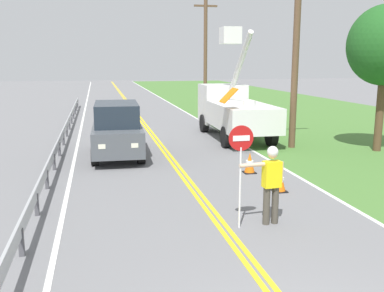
{
  "coord_description": "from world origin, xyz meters",
  "views": [
    {
      "loc": [
        -2.66,
        -3.99,
        3.71
      ],
      "look_at": [
        0.04,
        8.43,
        1.2
      ],
      "focal_mm": 40.73,
      "sensor_mm": 36.0,
      "label": 1
    }
  ],
  "objects_px": {
    "utility_pole_near": "(296,36)",
    "traffic_cone_lead": "(280,180)",
    "utility_bucket_truck": "(233,108)",
    "utility_pole_mid": "(205,52)",
    "stop_sign_paddle": "(241,154)",
    "oncoming_suv_nearest": "(117,130)",
    "traffic_cone_mid": "(250,163)",
    "flagger_worker": "(271,180)"
  },
  "relations": [
    {
      "from": "utility_pole_mid",
      "to": "traffic_cone_lead",
      "type": "distance_m",
      "value": 22.71
    },
    {
      "from": "utility_pole_mid",
      "to": "traffic_cone_lead",
      "type": "bearing_deg",
      "value": -98.52
    },
    {
      "from": "utility_pole_near",
      "to": "traffic_cone_lead",
      "type": "height_order",
      "value": "utility_pole_near"
    },
    {
      "from": "traffic_cone_mid",
      "to": "utility_pole_near",
      "type": "bearing_deg",
      "value": 48.91
    },
    {
      "from": "flagger_worker",
      "to": "traffic_cone_lead",
      "type": "distance_m",
      "value": 2.71
    },
    {
      "from": "stop_sign_paddle",
      "to": "traffic_cone_lead",
      "type": "height_order",
      "value": "stop_sign_paddle"
    },
    {
      "from": "utility_bucket_truck",
      "to": "oncoming_suv_nearest",
      "type": "relative_size",
      "value": 1.47
    },
    {
      "from": "stop_sign_paddle",
      "to": "utility_pole_mid",
      "type": "xyz_separation_m",
      "value": [
        5.31,
        24.48,
        2.65
      ]
    },
    {
      "from": "oncoming_suv_nearest",
      "to": "traffic_cone_lead",
      "type": "relative_size",
      "value": 6.65
    },
    {
      "from": "utility_pole_near",
      "to": "utility_bucket_truck",
      "type": "bearing_deg",
      "value": 118.99
    },
    {
      "from": "oncoming_suv_nearest",
      "to": "utility_pole_near",
      "type": "bearing_deg",
      "value": 1.34
    },
    {
      "from": "oncoming_suv_nearest",
      "to": "utility_pole_mid",
      "type": "distance_m",
      "value": 18.34
    },
    {
      "from": "utility_bucket_truck",
      "to": "utility_pole_near",
      "type": "distance_m",
      "value": 4.82
    },
    {
      "from": "stop_sign_paddle",
      "to": "traffic_cone_lead",
      "type": "bearing_deg",
      "value": 49.91
    },
    {
      "from": "traffic_cone_mid",
      "to": "utility_pole_mid",
      "type": "bearing_deg",
      "value": 80.22
    },
    {
      "from": "flagger_worker",
      "to": "oncoming_suv_nearest",
      "type": "height_order",
      "value": "oncoming_suv_nearest"
    },
    {
      "from": "utility_bucket_truck",
      "to": "oncoming_suv_nearest",
      "type": "bearing_deg",
      "value": -150.37
    },
    {
      "from": "flagger_worker",
      "to": "utility_bucket_truck",
      "type": "xyz_separation_m",
      "value": [
        2.66,
        11.32,
        0.36
      ]
    },
    {
      "from": "flagger_worker",
      "to": "utility_bucket_truck",
      "type": "height_order",
      "value": "utility_bucket_truck"
    },
    {
      "from": "oncoming_suv_nearest",
      "to": "utility_pole_mid",
      "type": "bearing_deg",
      "value": 65.01
    },
    {
      "from": "stop_sign_paddle",
      "to": "traffic_cone_lead",
      "type": "relative_size",
      "value": 3.33
    },
    {
      "from": "oncoming_suv_nearest",
      "to": "flagger_worker",
      "type": "bearing_deg",
      "value": -69.11
    },
    {
      "from": "utility_bucket_truck",
      "to": "traffic_cone_mid",
      "type": "relative_size",
      "value": 9.78
    },
    {
      "from": "utility_pole_near",
      "to": "traffic_cone_lead",
      "type": "relative_size",
      "value": 12.85
    },
    {
      "from": "stop_sign_paddle",
      "to": "traffic_cone_lead",
      "type": "xyz_separation_m",
      "value": [
        2.0,
        2.38,
        -1.37
      ]
    },
    {
      "from": "stop_sign_paddle",
      "to": "oncoming_suv_nearest",
      "type": "relative_size",
      "value": 0.5
    },
    {
      "from": "stop_sign_paddle",
      "to": "traffic_cone_mid",
      "type": "height_order",
      "value": "stop_sign_paddle"
    },
    {
      "from": "utility_bucket_truck",
      "to": "traffic_cone_mid",
      "type": "distance_m",
      "value": 7.08
    },
    {
      "from": "stop_sign_paddle",
      "to": "utility_bucket_truck",
      "type": "xyz_separation_m",
      "value": [
        3.43,
        11.39,
        -0.3
      ]
    },
    {
      "from": "utility_bucket_truck",
      "to": "utility_pole_near",
      "type": "xyz_separation_m",
      "value": [
        1.71,
        -3.09,
        3.28
      ]
    },
    {
      "from": "stop_sign_paddle",
      "to": "utility_bucket_truck",
      "type": "height_order",
      "value": "utility_bucket_truck"
    },
    {
      "from": "utility_bucket_truck",
      "to": "utility_pole_mid",
      "type": "bearing_deg",
      "value": 81.81
    },
    {
      "from": "stop_sign_paddle",
      "to": "utility_bucket_truck",
      "type": "relative_size",
      "value": 0.34
    },
    {
      "from": "stop_sign_paddle",
      "to": "traffic_cone_mid",
      "type": "bearing_deg",
      "value": 67.64
    },
    {
      "from": "flagger_worker",
      "to": "traffic_cone_mid",
      "type": "relative_size",
      "value": 2.61
    },
    {
      "from": "stop_sign_paddle",
      "to": "utility_pole_near",
      "type": "height_order",
      "value": "utility_pole_near"
    },
    {
      "from": "utility_pole_mid",
      "to": "stop_sign_paddle",
      "type": "bearing_deg",
      "value": -102.24
    },
    {
      "from": "oncoming_suv_nearest",
      "to": "traffic_cone_lead",
      "type": "bearing_deg",
      "value": -53.16
    },
    {
      "from": "stop_sign_paddle",
      "to": "traffic_cone_lead",
      "type": "distance_m",
      "value": 3.4
    },
    {
      "from": "utility_pole_mid",
      "to": "traffic_cone_mid",
      "type": "distance_m",
      "value": 20.6
    },
    {
      "from": "utility_pole_mid",
      "to": "traffic_cone_lead",
      "type": "height_order",
      "value": "utility_pole_mid"
    },
    {
      "from": "flagger_worker",
      "to": "utility_pole_mid",
      "type": "relative_size",
      "value": 0.22
    }
  ]
}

